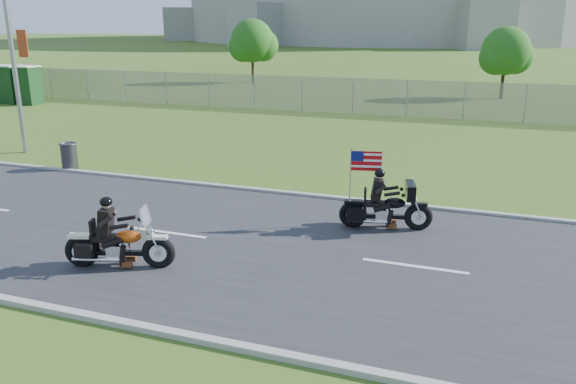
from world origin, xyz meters
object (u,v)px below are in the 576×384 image
(streetlight, at_px, (10,3))
(motorcycle_lead, at_px, (118,246))
(trash_can, at_px, (69,157))
(motorcycle_follow, at_px, (385,209))
(porta_toilet_a, at_px, (29,86))
(porta_toilet_b, at_px, (12,85))

(streetlight, relative_size, motorcycle_lead, 4.37)
(trash_can, bearing_deg, motorcycle_follow, -10.93)
(motorcycle_follow, height_order, trash_can, motorcycle_follow)
(streetlight, bearing_deg, motorcycle_follow, -15.39)
(motorcycle_lead, bearing_deg, porta_toilet_a, 119.43)
(porta_toilet_b, relative_size, motorcycle_follow, 1.01)
(streetlight, xyz_separation_m, motorcycle_lead, (10.12, -8.27, -5.14))
(motorcycle_lead, bearing_deg, streetlight, 123.57)
(motorcycle_follow, bearing_deg, motorcycle_lead, -152.07)
(porta_toilet_a, bearing_deg, porta_toilet_b, 180.00)
(motorcycle_lead, distance_m, trash_can, 9.12)
(porta_toilet_b, height_order, trash_can, porta_toilet_b)
(porta_toilet_b, bearing_deg, motorcycle_lead, -41.50)
(porta_toilet_a, xyz_separation_m, motorcycle_follow, (24.99, -14.90, -0.62))
(motorcycle_lead, relative_size, motorcycle_follow, 1.00)
(porta_toilet_b, bearing_deg, streetlight, -43.35)
(trash_can, bearing_deg, streetlight, 151.74)
(porta_toilet_a, xyz_separation_m, motorcycle_lead, (20.14, -19.05, -0.65))
(streetlight, bearing_deg, trash_can, -28.26)
(streetlight, bearing_deg, porta_toilet_a, 132.91)
(streetlight, bearing_deg, motorcycle_lead, -39.27)
(porta_toilet_b, bearing_deg, porta_toilet_a, 0.00)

